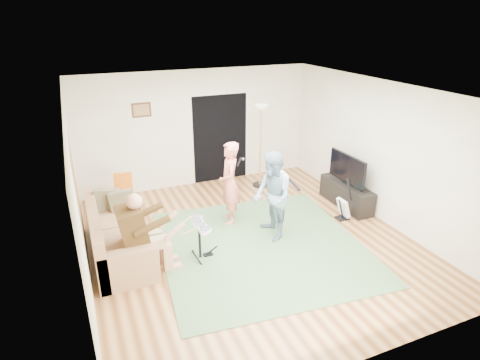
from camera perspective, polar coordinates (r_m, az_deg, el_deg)
name	(u,v)px	position (r m, az deg, el deg)	size (l,w,h in m)	color
floor	(250,241)	(7.36, 1.48, -8.65)	(6.00, 6.00, 0.00)	brown
walls	(251,172)	(6.76, 1.59, 1.20)	(5.50, 6.00, 2.70)	#EEE6CE
ceiling	(252,91)	(6.40, 1.72, 12.53)	(6.00, 6.00, 0.00)	white
window_blinds	(75,181)	(6.34, -22.40, -0.11)	(2.05, 2.05, 0.00)	brown
doorway	(220,139)	(9.68, -2.82, 5.91)	(2.10, 2.10, 0.00)	black
picture_frame	(141,110)	(9.03, -13.85, 9.65)	(0.42, 0.03, 0.32)	#3F2314
area_rug	(261,246)	(7.21, 3.03, -9.32)	(3.45, 3.57, 0.02)	#4C7145
sofa	(114,240)	(7.15, -17.42, -8.10)	(0.90, 2.17, 0.88)	#A67A53
drummer	(146,241)	(6.50, -13.23, -8.44)	(0.88, 0.49, 1.36)	#483014
drum_kit	(200,242)	(6.78, -5.74, -8.80)	(0.37, 0.66, 0.68)	black
singer	(230,183)	(7.66, -1.49, -0.47)	(0.60, 0.39, 1.64)	#EF7568
microphone	(239,162)	(7.59, -0.12, 2.56)	(0.06, 0.06, 0.24)	black
guitarist	(272,196)	(7.14, 4.62, -2.35)	(0.79, 0.62, 1.63)	#7292A8
guitar_held	(283,179)	(7.11, 6.12, 0.07)	(0.12, 0.60, 0.26)	silver
guitar_spare	(344,208)	(8.26, 14.52, -3.82)	(0.31, 0.28, 0.87)	black
torchiere_lamp	(261,132)	(9.22, 2.98, 6.90)	(0.35, 0.35, 1.95)	black
dining_chair	(125,202)	(8.41, -16.07, -2.97)	(0.43, 0.45, 0.89)	tan
tv_cabinet	(346,194)	(8.86, 14.87, -1.99)	(0.40, 1.40, 0.50)	black
television	(347,168)	(8.60, 15.00, 1.59)	(0.06, 1.10, 0.60)	black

